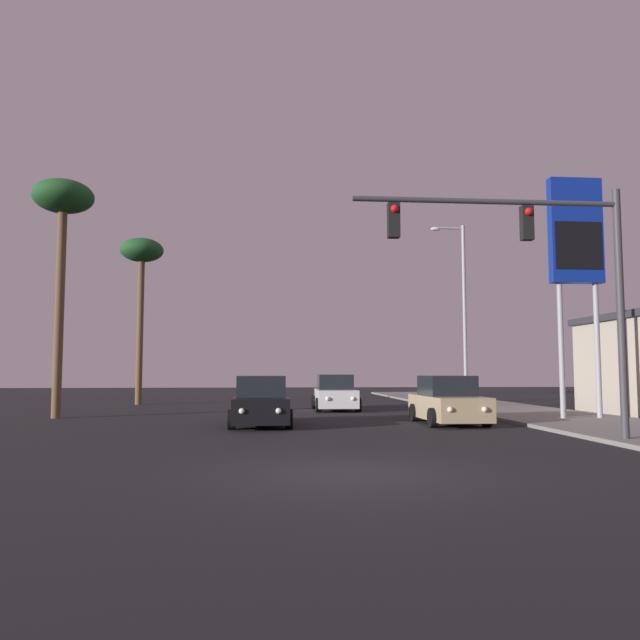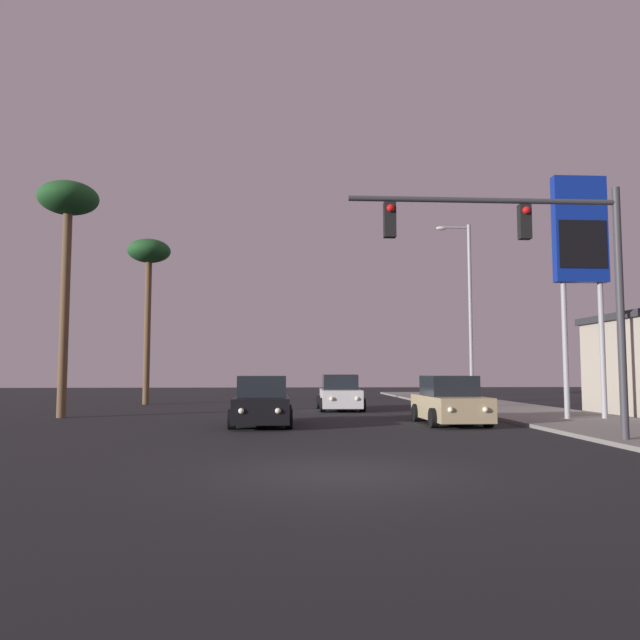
{
  "view_description": "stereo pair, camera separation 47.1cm",
  "coord_description": "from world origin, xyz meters",
  "px_view_note": "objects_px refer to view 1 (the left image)",
  "views": [
    {
      "loc": [
        -1.53,
        -11.38,
        1.83
      ],
      "look_at": [
        0.13,
        8.61,
        3.49
      ],
      "focal_mm": 35.0,
      "sensor_mm": 36.0,
      "label": 1
    },
    {
      "loc": [
        -1.06,
        -11.41,
        1.83
      ],
      "look_at": [
        0.13,
        8.61,
        3.49
      ],
      "focal_mm": 35.0,
      "sensor_mm": 36.0,
      "label": 2
    }
  ],
  "objects_px": {
    "car_white": "(335,394)",
    "traffic_light_mast": "(544,260)",
    "car_tan": "(448,402)",
    "palm_tree_near": "(63,211)",
    "gas_station_sign": "(576,244)",
    "street_lamp": "(462,305)",
    "car_black": "(261,403)",
    "palm_tree_mid": "(142,260)"
  },
  "relations": [
    {
      "from": "car_black",
      "to": "car_tan",
      "type": "distance_m",
      "value": 6.52
    },
    {
      "from": "car_white",
      "to": "traffic_light_mast",
      "type": "xyz_separation_m",
      "value": [
        3.94,
        -14.13,
        3.95
      ]
    },
    {
      "from": "traffic_light_mast",
      "to": "street_lamp",
      "type": "height_order",
      "value": "street_lamp"
    },
    {
      "from": "street_lamp",
      "to": "gas_station_sign",
      "type": "height_order",
      "value": "same"
    },
    {
      "from": "gas_station_sign",
      "to": "palm_tree_near",
      "type": "distance_m",
      "value": 20.12
    },
    {
      "from": "traffic_light_mast",
      "to": "gas_station_sign",
      "type": "xyz_separation_m",
      "value": [
        4.41,
        6.83,
        1.9
      ]
    },
    {
      "from": "traffic_light_mast",
      "to": "palm_tree_mid",
      "type": "relative_size",
      "value": 0.76
    },
    {
      "from": "car_black",
      "to": "palm_tree_near",
      "type": "height_order",
      "value": "palm_tree_near"
    },
    {
      "from": "gas_station_sign",
      "to": "car_white",
      "type": "bearing_deg",
      "value": 138.82
    },
    {
      "from": "car_tan",
      "to": "traffic_light_mast",
      "type": "relative_size",
      "value": 0.61
    },
    {
      "from": "palm_tree_near",
      "to": "car_black",
      "type": "bearing_deg",
      "value": -26.64
    },
    {
      "from": "car_black",
      "to": "gas_station_sign",
      "type": "height_order",
      "value": "gas_station_sign"
    },
    {
      "from": "car_white",
      "to": "car_tan",
      "type": "bearing_deg",
      "value": 112.55
    },
    {
      "from": "car_white",
      "to": "street_lamp",
      "type": "relative_size",
      "value": 0.48
    },
    {
      "from": "car_white",
      "to": "traffic_light_mast",
      "type": "distance_m",
      "value": 15.19
    },
    {
      "from": "car_black",
      "to": "palm_tree_near",
      "type": "distance_m",
      "value": 11.73
    },
    {
      "from": "car_tan",
      "to": "gas_station_sign",
      "type": "height_order",
      "value": "gas_station_sign"
    },
    {
      "from": "car_black",
      "to": "car_white",
      "type": "relative_size",
      "value": 1.0
    },
    {
      "from": "street_lamp",
      "to": "palm_tree_mid",
      "type": "relative_size",
      "value": 0.97
    },
    {
      "from": "traffic_light_mast",
      "to": "car_white",
      "type": "bearing_deg",
      "value": 105.56
    },
    {
      "from": "car_black",
      "to": "street_lamp",
      "type": "xyz_separation_m",
      "value": [
        9.79,
        8.67,
        4.36
      ]
    },
    {
      "from": "palm_tree_near",
      "to": "car_tan",
      "type": "bearing_deg",
      "value": -14.88
    },
    {
      "from": "palm_tree_near",
      "to": "car_white",
      "type": "bearing_deg",
      "value": 19.93
    },
    {
      "from": "gas_station_sign",
      "to": "palm_tree_near",
      "type": "bearing_deg",
      "value": 170.99
    },
    {
      "from": "car_white",
      "to": "traffic_light_mast",
      "type": "relative_size",
      "value": 0.61
    },
    {
      "from": "car_tan",
      "to": "gas_station_sign",
      "type": "xyz_separation_m",
      "value": [
        5.24,
        0.73,
        5.86
      ]
    },
    {
      "from": "car_white",
      "to": "car_black",
      "type": "bearing_deg",
      "value": 68.81
    },
    {
      "from": "street_lamp",
      "to": "car_black",
      "type": "bearing_deg",
      "value": -138.46
    },
    {
      "from": "street_lamp",
      "to": "palm_tree_mid",
      "type": "height_order",
      "value": "palm_tree_mid"
    },
    {
      "from": "car_white",
      "to": "street_lamp",
      "type": "xyz_separation_m",
      "value": [
        6.38,
        0.47,
        4.36
      ]
    },
    {
      "from": "traffic_light_mast",
      "to": "gas_station_sign",
      "type": "relative_size",
      "value": 0.79
    },
    {
      "from": "car_white",
      "to": "palm_tree_mid",
      "type": "distance_m",
      "value": 13.95
    },
    {
      "from": "gas_station_sign",
      "to": "palm_tree_mid",
      "type": "bearing_deg",
      "value": 144.86
    },
    {
      "from": "traffic_light_mast",
      "to": "palm_tree_near",
      "type": "distance_m",
      "value": 18.69
    },
    {
      "from": "street_lamp",
      "to": "car_tan",
      "type": "bearing_deg",
      "value": -111.05
    },
    {
      "from": "gas_station_sign",
      "to": "palm_tree_mid",
      "type": "distance_m",
      "value": 22.88
    },
    {
      "from": "car_white",
      "to": "traffic_light_mast",
      "type": "height_order",
      "value": "traffic_light_mast"
    },
    {
      "from": "car_tan",
      "to": "street_lamp",
      "type": "xyz_separation_m",
      "value": [
        3.27,
        8.5,
        4.36
      ]
    },
    {
      "from": "car_tan",
      "to": "palm_tree_mid",
      "type": "xyz_separation_m",
      "value": [
        -13.43,
        13.87,
        7.33
      ]
    },
    {
      "from": "car_white",
      "to": "car_tan",
      "type": "height_order",
      "value": "same"
    },
    {
      "from": "car_tan",
      "to": "palm_tree_near",
      "type": "xyz_separation_m",
      "value": [
        -14.57,
        3.87,
        7.52
      ]
    },
    {
      "from": "car_black",
      "to": "gas_station_sign",
      "type": "relative_size",
      "value": 0.48
    }
  ]
}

